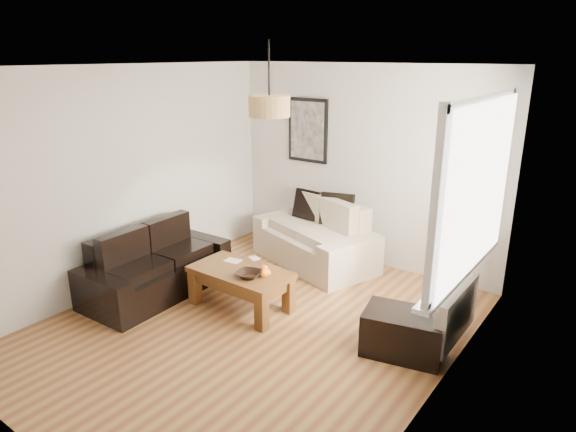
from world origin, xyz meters
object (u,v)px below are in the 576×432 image
Objects in this scene: coffee_table at (241,289)px; ottoman at (403,333)px; loveseat_cream at (315,233)px; sofa_leather at (156,263)px.

ottoman is (1.83, 0.22, -0.02)m from coffee_table.
loveseat_cream reaches higher than sofa_leather.
coffee_table is 1.52× the size of ottoman.
sofa_leather is 2.93m from ottoman.
coffee_table is at bearing -173.02° from ottoman.
loveseat_cream is 2.30m from ottoman.
coffee_table is 1.84m from ottoman.
sofa_leather is 1.10m from coffee_table.
ottoman is (2.88, 0.52, -0.16)m from sofa_leather.
loveseat_cream is at bearing -30.69° from sofa_leather.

